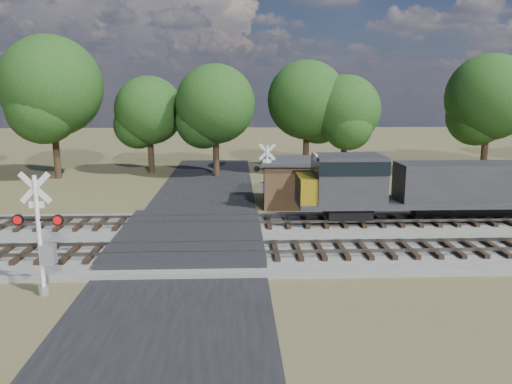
{
  "coord_description": "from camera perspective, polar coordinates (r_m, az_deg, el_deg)",
  "views": [
    {
      "loc": [
        2.28,
        -23.19,
        7.35
      ],
      "look_at": [
        3.29,
        2.0,
        2.24
      ],
      "focal_mm": 35.0,
      "sensor_mm": 36.0,
      "label": 1
    }
  ],
  "objects": [
    {
      "name": "track_near",
      "position": [
        22.31,
        -0.03,
        -6.65
      ],
      "size": [
        140.0,
        2.6,
        0.33
      ],
      "color": "black",
      "rests_on": "ballast_bed"
    },
    {
      "name": "crossing_signal_far",
      "position": [
        31.1,
        1.12,
        1.08
      ],
      "size": [
        1.69,
        0.42,
        4.2
      ],
      "rotation": [
        0.0,
        0.0,
        2.98
      ],
      "color": "silver",
      "rests_on": "ground"
    },
    {
      "name": "equipment_shed",
      "position": [
        32.83,
        4.38,
        1.18
      ],
      "size": [
        4.55,
        4.55,
        2.98
      ],
      "rotation": [
        0.0,
        0.0,
        -0.04
      ],
      "color": "#4D3121",
      "rests_on": "ground"
    },
    {
      "name": "ballast_bed",
      "position": [
        25.94,
        15.17,
        -5.07
      ],
      "size": [
        140.0,
        10.0,
        0.3
      ],
      "primitive_type": "cube",
      "color": "gray",
      "rests_on": "ground"
    },
    {
      "name": "ground",
      "position": [
        24.43,
        -7.59,
        -6.15
      ],
      "size": [
        160.0,
        160.0,
        0.0
      ],
      "primitive_type": "plane",
      "color": "#4D512B",
      "rests_on": "ground"
    },
    {
      "name": "treeline",
      "position": [
        44.39,
        8.89,
        10.79
      ],
      "size": [
        79.94,
        11.13,
        11.93
      ],
      "color": "black",
      "rests_on": "ground"
    },
    {
      "name": "crossing_signal_near",
      "position": [
        19.65,
        -23.19,
        -5.57
      ],
      "size": [
        1.85,
        0.41,
        4.59
      ],
      "rotation": [
        0.0,
        0.0,
        -0.08
      ],
      "color": "silver",
      "rests_on": "ground"
    },
    {
      "name": "road",
      "position": [
        24.42,
        -7.6,
        -6.06
      ],
      "size": [
        7.0,
        60.0,
        0.08
      ],
      "primitive_type": "cube",
      "color": "black",
      "rests_on": "ground"
    },
    {
      "name": "track_far",
      "position": [
        27.11,
        -0.45,
        -3.37
      ],
      "size": [
        140.0,
        2.6,
        0.33
      ],
      "color": "black",
      "rests_on": "ballast_bed"
    },
    {
      "name": "crossing_panel",
      "position": [
        24.82,
        -7.51,
        -5.11
      ],
      "size": [
        7.0,
        9.0,
        0.62
      ],
      "primitive_type": "cube",
      "color": "#262628",
      "rests_on": "ground"
    }
  ]
}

